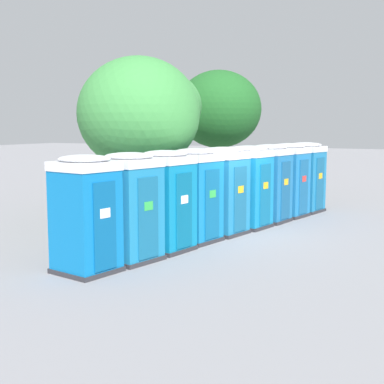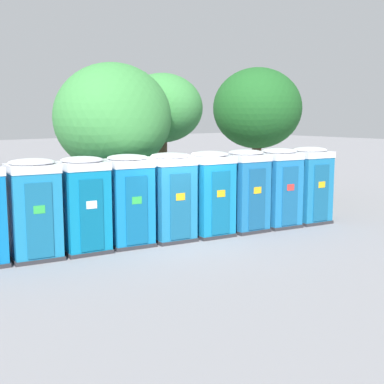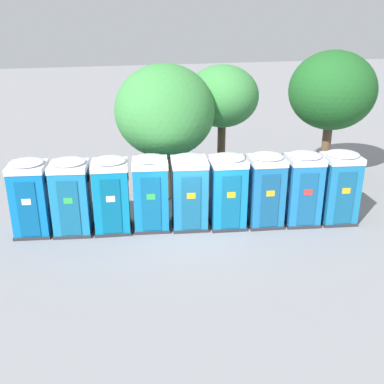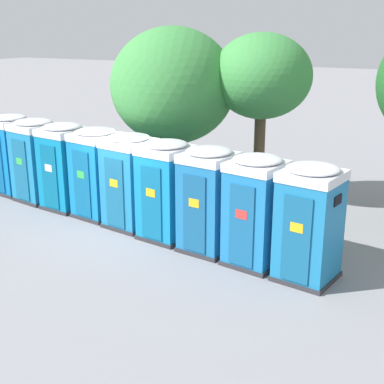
{
  "view_description": "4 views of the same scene",
  "coord_description": "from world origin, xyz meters",
  "px_view_note": "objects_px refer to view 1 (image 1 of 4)",
  "views": [
    {
      "loc": [
        -14.04,
        -6.1,
        3.15
      ],
      "look_at": [
        -1.44,
        0.39,
        1.38
      ],
      "focal_mm": 50.0,
      "sensor_mm": 36.0,
      "label": 1
    },
    {
      "loc": [
        -9.33,
        -11.83,
        3.66
      ],
      "look_at": [
        0.72,
        -0.01,
        1.36
      ],
      "focal_mm": 50.0,
      "sensor_mm": 36.0,
      "label": 2
    },
    {
      "loc": [
        -3.85,
        -13.45,
        6.65
      ],
      "look_at": [
        0.11,
        0.1,
        1.25
      ],
      "focal_mm": 42.0,
      "sensor_mm": 36.0,
      "label": 3
    },
    {
      "loc": [
        7.58,
        -11.37,
        5.23
      ],
      "look_at": [
        2.07,
        -0.26,
        1.35
      ],
      "focal_mm": 50.0,
      "sensor_mm": 36.0,
      "label": 4
    }
  ],
  "objects_px": {
    "portapotty_3": "(195,195)",
    "portapotty_8": "(305,177)",
    "portapotty_0": "(86,214)",
    "street_tree_0": "(161,107)",
    "portapotty_2": "(166,200)",
    "street_tree_2": "(219,110)",
    "portapotty_1": "(130,206)",
    "portapotty_5": "(249,186)",
    "portapotty_7": "(288,180)",
    "portapotty_4": "(223,190)",
    "portapotty_6": "(270,183)",
    "street_tree_1": "(139,114)"
  },
  "relations": [
    {
      "from": "portapotty_1",
      "to": "portapotty_8",
      "type": "height_order",
      "value": "same"
    },
    {
      "from": "portapotty_8",
      "to": "portapotty_2",
      "type": "bearing_deg",
      "value": 169.19
    },
    {
      "from": "street_tree_0",
      "to": "portapotty_4",
      "type": "bearing_deg",
      "value": -124.3
    },
    {
      "from": "portapotty_2",
      "to": "street_tree_2",
      "type": "distance_m",
      "value": 10.72
    },
    {
      "from": "portapotty_2",
      "to": "portapotty_3",
      "type": "bearing_deg",
      "value": -7.49
    },
    {
      "from": "portapotty_6",
      "to": "portapotty_7",
      "type": "relative_size",
      "value": 1.0
    },
    {
      "from": "portapotty_8",
      "to": "street_tree_2",
      "type": "height_order",
      "value": "street_tree_2"
    },
    {
      "from": "portapotty_2",
      "to": "portapotty_5",
      "type": "height_order",
      "value": "same"
    },
    {
      "from": "portapotty_2",
      "to": "portapotty_3",
      "type": "relative_size",
      "value": 1.0
    },
    {
      "from": "portapotty_7",
      "to": "street_tree_2",
      "type": "relative_size",
      "value": 0.46
    },
    {
      "from": "portapotty_3",
      "to": "portapotty_7",
      "type": "relative_size",
      "value": 1.0
    },
    {
      "from": "portapotty_3",
      "to": "portapotty_7",
      "type": "distance_m",
      "value": 5.19
    },
    {
      "from": "portapotty_0",
      "to": "portapotty_2",
      "type": "relative_size",
      "value": 1.0
    },
    {
      "from": "street_tree_0",
      "to": "portapotty_0",
      "type": "bearing_deg",
      "value": -161.22
    },
    {
      "from": "portapotty_0",
      "to": "street_tree_1",
      "type": "bearing_deg",
      "value": 20.25
    },
    {
      "from": "portapotty_1",
      "to": "portapotty_5",
      "type": "xyz_separation_m",
      "value": [
        5.1,
        -0.96,
        0.0
      ]
    },
    {
      "from": "portapotty_3",
      "to": "portapotty_8",
      "type": "xyz_separation_m",
      "value": [
        6.36,
        -1.29,
        -0.0
      ]
    },
    {
      "from": "street_tree_0",
      "to": "street_tree_1",
      "type": "xyz_separation_m",
      "value": [
        -2.54,
        -0.72,
        -0.31
      ]
    },
    {
      "from": "portapotty_8",
      "to": "street_tree_0",
      "type": "relative_size",
      "value": 0.5
    },
    {
      "from": "portapotty_5",
      "to": "street_tree_2",
      "type": "height_order",
      "value": "street_tree_2"
    },
    {
      "from": "street_tree_0",
      "to": "street_tree_2",
      "type": "bearing_deg",
      "value": 0.4
    },
    {
      "from": "portapotty_1",
      "to": "portapotty_4",
      "type": "bearing_deg",
      "value": -9.89
    },
    {
      "from": "portapotty_0",
      "to": "street_tree_0",
      "type": "distance_m",
      "value": 8.3
    },
    {
      "from": "portapotty_5",
      "to": "portapotty_7",
      "type": "distance_m",
      "value": 2.6
    },
    {
      "from": "portapotty_4",
      "to": "portapotty_6",
      "type": "distance_m",
      "value": 2.6
    },
    {
      "from": "portapotty_6",
      "to": "portapotty_8",
      "type": "xyz_separation_m",
      "value": [
        2.55,
        -0.48,
        -0.0
      ]
    },
    {
      "from": "portapotty_6",
      "to": "street_tree_0",
      "type": "bearing_deg",
      "value": 92.34
    },
    {
      "from": "portapotty_4",
      "to": "street_tree_0",
      "type": "xyz_separation_m",
      "value": [
        2.38,
        3.49,
        2.51
      ]
    },
    {
      "from": "portapotty_2",
      "to": "portapotty_4",
      "type": "relative_size",
      "value": 1.0
    },
    {
      "from": "portapotty_3",
      "to": "portapotty_5",
      "type": "relative_size",
      "value": 1.0
    },
    {
      "from": "portapotty_6",
      "to": "portapotty_8",
      "type": "relative_size",
      "value": 1.0
    },
    {
      "from": "portapotty_2",
      "to": "portapotty_5",
      "type": "bearing_deg",
      "value": -11.01
    },
    {
      "from": "street_tree_2",
      "to": "portapotty_1",
      "type": "bearing_deg",
      "value": -165.75
    },
    {
      "from": "portapotty_2",
      "to": "street_tree_2",
      "type": "bearing_deg",
      "value": 17.15
    },
    {
      "from": "street_tree_0",
      "to": "street_tree_1",
      "type": "distance_m",
      "value": 2.66
    },
    {
      "from": "street_tree_1",
      "to": "street_tree_2",
      "type": "height_order",
      "value": "street_tree_2"
    },
    {
      "from": "portapotty_0",
      "to": "portapotty_6",
      "type": "relative_size",
      "value": 1.0
    },
    {
      "from": "portapotty_3",
      "to": "street_tree_1",
      "type": "height_order",
      "value": "street_tree_1"
    },
    {
      "from": "portapotty_5",
      "to": "street_tree_0",
      "type": "height_order",
      "value": "street_tree_0"
    },
    {
      "from": "portapotty_2",
      "to": "portapotty_6",
      "type": "bearing_deg",
      "value": -10.85
    },
    {
      "from": "portapotty_5",
      "to": "street_tree_0",
      "type": "relative_size",
      "value": 0.5
    },
    {
      "from": "portapotty_2",
      "to": "portapotty_8",
      "type": "distance_m",
      "value": 7.79
    },
    {
      "from": "portapotty_3",
      "to": "portapotty_5",
      "type": "bearing_deg",
      "value": -12.77
    },
    {
      "from": "portapotty_2",
      "to": "portapotty_7",
      "type": "distance_m",
      "value": 6.49
    },
    {
      "from": "portapotty_3",
      "to": "portapotty_4",
      "type": "bearing_deg",
      "value": -12.53
    },
    {
      "from": "portapotty_1",
      "to": "street_tree_1",
      "type": "bearing_deg",
      "value": 29.71
    },
    {
      "from": "portapotty_1",
      "to": "portapotty_2",
      "type": "relative_size",
      "value": 1.0
    },
    {
      "from": "portapotty_7",
      "to": "street_tree_0",
      "type": "distance_m",
      "value": 5.15
    },
    {
      "from": "portapotty_1",
      "to": "street_tree_2",
      "type": "height_order",
      "value": "street_tree_2"
    },
    {
      "from": "portapotty_6",
      "to": "portapotty_7",
      "type": "distance_m",
      "value": 1.3
    }
  ]
}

